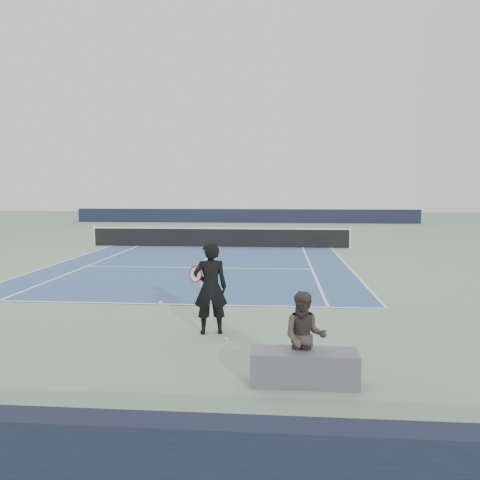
# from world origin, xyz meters

# --- Properties ---
(ground) EXTENTS (80.00, 80.00, 0.00)m
(ground) POSITION_xyz_m (0.00, 0.00, 0.00)
(ground) COLOR gray
(court_surface) EXTENTS (10.97, 23.77, 0.01)m
(court_surface) POSITION_xyz_m (0.00, 0.00, 0.01)
(court_surface) COLOR #395888
(court_surface) RESTS_ON ground
(tennis_net) EXTENTS (12.90, 0.10, 1.07)m
(tennis_net) POSITION_xyz_m (0.00, 0.00, 0.50)
(tennis_net) COLOR silver
(tennis_net) RESTS_ON ground
(windscreen_far) EXTENTS (30.00, 0.25, 1.20)m
(windscreen_far) POSITION_xyz_m (0.00, 17.88, 0.60)
(windscreen_far) COLOR black
(windscreen_far) RESTS_ON ground
(tennis_player) EXTENTS (0.84, 0.63, 1.81)m
(tennis_player) POSITION_xyz_m (1.61, -14.08, 0.90)
(tennis_player) COLOR black
(tennis_player) RESTS_ON ground
(tennis_ball) EXTENTS (0.06, 0.06, 0.06)m
(tennis_ball) POSITION_xyz_m (1.97, -14.52, 0.03)
(tennis_ball) COLOR yellow
(tennis_ball) RESTS_ON ground
(spectator_bench) EXTENTS (1.56, 0.60, 1.35)m
(spectator_bench) POSITION_xyz_m (3.30, -16.37, 0.49)
(spectator_bench) COLOR #5E5D62
(spectator_bench) RESTS_ON ground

